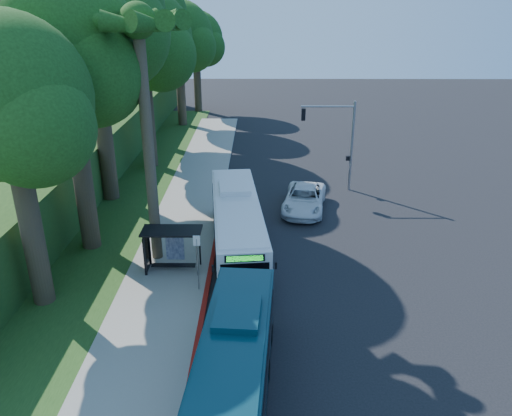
{
  "coord_description": "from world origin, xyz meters",
  "views": [
    {
      "loc": [
        -2.31,
        -27.13,
        13.94
      ],
      "look_at": [
        -2.49,
        1.0,
        2.16
      ],
      "focal_mm": 35.0,
      "sensor_mm": 36.0,
      "label": 1
    }
  ],
  "objects_px": {
    "bus_shelter": "(168,241)",
    "white_bus": "(237,226)",
    "pickup": "(304,199)",
    "teal_bus": "(233,380)"
  },
  "relations": [
    {
      "from": "white_bus",
      "to": "pickup",
      "type": "xyz_separation_m",
      "value": [
        4.51,
        6.65,
        -0.95
      ]
    },
    {
      "from": "bus_shelter",
      "to": "pickup",
      "type": "distance_m",
      "value": 11.98
    },
    {
      "from": "white_bus",
      "to": "pickup",
      "type": "bearing_deg",
      "value": 49.91
    },
    {
      "from": "bus_shelter",
      "to": "white_bus",
      "type": "bearing_deg",
      "value": 29.24
    },
    {
      "from": "bus_shelter",
      "to": "white_bus",
      "type": "xyz_separation_m",
      "value": [
        3.66,
        2.05,
        -0.02
      ]
    },
    {
      "from": "white_bus",
      "to": "pickup",
      "type": "relative_size",
      "value": 2.07
    },
    {
      "from": "white_bus",
      "to": "pickup",
      "type": "distance_m",
      "value": 8.09
    },
    {
      "from": "bus_shelter",
      "to": "pickup",
      "type": "relative_size",
      "value": 0.53
    },
    {
      "from": "white_bus",
      "to": "teal_bus",
      "type": "relative_size",
      "value": 1.09
    },
    {
      "from": "teal_bus",
      "to": "pickup",
      "type": "xyz_separation_m",
      "value": [
        4.14,
        19.2,
        -0.8
      ]
    }
  ]
}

